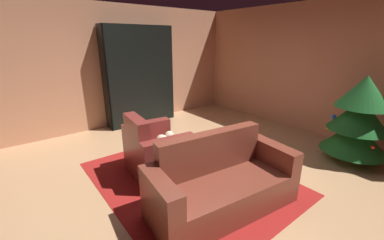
{
  "coord_description": "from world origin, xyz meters",
  "views": [
    {
      "loc": [
        2.58,
        -2.15,
        1.94
      ],
      "look_at": [
        -0.19,
        0.02,
        0.76
      ],
      "focal_mm": 22.72,
      "sensor_mm": 36.0,
      "label": 1
    }
  ],
  "objects": [
    {
      "name": "wall_left",
      "position": [
        -2.85,
        0.0,
        1.33
      ],
      "size": [
        0.06,
        5.99,
        2.67
      ],
      "primitive_type": "cube",
      "color": "tan",
      "rests_on": "ground"
    },
    {
      "name": "couch_red",
      "position": [
        0.85,
        -0.35,
        0.3
      ],
      "size": [
        0.95,
        1.86,
        0.88
      ],
      "color": "brown",
      "rests_on": "ground"
    },
    {
      "name": "bottle_on_table",
      "position": [
        0.31,
        -0.38,
        0.53
      ],
      "size": [
        0.07,
        0.07,
        0.24
      ],
      "color": "#19501C",
      "rests_on": "coffee_table"
    },
    {
      "name": "wall_back",
      "position": [
        0.0,
        2.96,
        1.33
      ],
      "size": [
        5.77,
        0.06,
        2.67
      ],
      "primitive_type": "cube",
      "color": "tan",
      "rests_on": "ground"
    },
    {
      "name": "area_rug",
      "position": [
        0.11,
        -0.28,
        0.0
      ],
      "size": [
        2.86,
        2.29,
        0.01
      ],
      "primitive_type": "cube",
      "color": "maroon",
      "rests_on": "ground"
    },
    {
      "name": "bookshelf_unit",
      "position": [
        -2.61,
        0.46,
        1.13
      ],
      "size": [
        0.35,
        1.62,
        2.23
      ],
      "color": "black",
      "rests_on": "ground"
    },
    {
      "name": "decorated_tree",
      "position": [
        1.33,
        2.21,
        0.73
      ],
      "size": [
        0.98,
        0.98,
        1.42
      ],
      "color": "brown",
      "rests_on": "ground"
    },
    {
      "name": "armchair_red",
      "position": [
        -0.3,
        -0.57,
        0.33
      ],
      "size": [
        1.05,
        0.86,
        0.93
      ],
      "color": "maroon",
      "rests_on": "ground"
    },
    {
      "name": "ground_plane",
      "position": [
        0.0,
        0.0,
        0.0
      ],
      "size": [
        7.04,
        7.04,
        0.0
      ],
      "primitive_type": "plane",
      "color": "tan"
    },
    {
      "name": "coffee_table",
      "position": [
        0.24,
        -0.19,
        0.39
      ],
      "size": [
        0.72,
        0.72,
        0.43
      ],
      "color": "black",
      "rests_on": "ground"
    },
    {
      "name": "book_stack_on_table",
      "position": [
        0.26,
        -0.16,
        0.49
      ],
      "size": [
        0.24,
        0.19,
        0.12
      ],
      "color": "#37548D",
      "rests_on": "coffee_table"
    }
  ]
}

